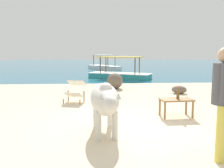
{
  "coord_description": "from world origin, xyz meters",
  "views": [
    {
      "loc": [
        -0.69,
        -4.84,
        1.6
      ],
      "look_at": [
        -0.16,
        3.0,
        0.55
      ],
      "focal_mm": 39.34,
      "sensor_mm": 36.0,
      "label": 1
    }
  ],
  "objects_px": {
    "low_bench_table": "(176,102)",
    "deck_chair_far": "(75,89)",
    "bottle": "(178,94)",
    "boat_teal": "(120,74)",
    "person_standing": "(223,95)",
    "boat_white": "(104,66)",
    "cow": "(105,100)"
  },
  "relations": [
    {
      "from": "person_standing",
      "to": "boat_teal",
      "type": "relative_size",
      "value": 0.43
    },
    {
      "from": "low_bench_table",
      "to": "deck_chair_far",
      "type": "distance_m",
      "value": 3.21
    },
    {
      "from": "bottle",
      "to": "deck_chair_far",
      "type": "xyz_separation_m",
      "value": [
        -2.57,
        1.98,
        -0.17
      ]
    },
    {
      "from": "bottle",
      "to": "person_standing",
      "type": "distance_m",
      "value": 2.36
    },
    {
      "from": "cow",
      "to": "low_bench_table",
      "type": "distance_m",
      "value": 2.1
    },
    {
      "from": "low_bench_table",
      "to": "deck_chair_far",
      "type": "xyz_separation_m",
      "value": [
        -2.54,
        1.95,
        0.02
      ]
    },
    {
      "from": "bottle",
      "to": "boat_teal",
      "type": "xyz_separation_m",
      "value": [
        -0.53,
        8.68,
        -0.31
      ]
    },
    {
      "from": "person_standing",
      "to": "boat_white",
      "type": "height_order",
      "value": "person_standing"
    },
    {
      "from": "bottle",
      "to": "boat_teal",
      "type": "distance_m",
      "value": 8.7
    },
    {
      "from": "bottle",
      "to": "person_standing",
      "type": "xyz_separation_m",
      "value": [
        -0.15,
        -2.32,
        0.39
      ]
    },
    {
      "from": "person_standing",
      "to": "boat_teal",
      "type": "xyz_separation_m",
      "value": [
        -0.37,
        11.0,
        -0.7
      ]
    },
    {
      "from": "cow",
      "to": "boat_teal",
      "type": "bearing_deg",
      "value": 169.38
    },
    {
      "from": "bottle",
      "to": "person_standing",
      "type": "bearing_deg",
      "value": -93.8
    },
    {
      "from": "bottle",
      "to": "cow",
      "type": "bearing_deg",
      "value": -148.36
    },
    {
      "from": "bottle",
      "to": "boat_white",
      "type": "bearing_deg",
      "value": 94.13
    },
    {
      "from": "deck_chair_far",
      "to": "bottle",
      "type": "bearing_deg",
      "value": 66.91
    },
    {
      "from": "cow",
      "to": "deck_chair_far",
      "type": "relative_size",
      "value": 2.05
    },
    {
      "from": "low_bench_table",
      "to": "boat_white",
      "type": "relative_size",
      "value": 0.21
    },
    {
      "from": "person_standing",
      "to": "boat_white",
      "type": "bearing_deg",
      "value": 122.07
    },
    {
      "from": "low_bench_table",
      "to": "boat_teal",
      "type": "bearing_deg",
      "value": 89.57
    },
    {
      "from": "boat_teal",
      "to": "boat_white",
      "type": "xyz_separation_m",
      "value": [
        -0.64,
        7.49,
        0.0
      ]
    },
    {
      "from": "low_bench_table",
      "to": "boat_teal",
      "type": "xyz_separation_m",
      "value": [
        -0.5,
        8.65,
        -0.11
      ]
    },
    {
      "from": "bottle",
      "to": "boat_white",
      "type": "distance_m",
      "value": 16.21
    },
    {
      "from": "person_standing",
      "to": "boat_teal",
      "type": "distance_m",
      "value": 11.03
    },
    {
      "from": "bottle",
      "to": "person_standing",
      "type": "height_order",
      "value": "person_standing"
    },
    {
      "from": "boat_white",
      "to": "cow",
      "type": "bearing_deg",
      "value": 144.19
    },
    {
      "from": "cow",
      "to": "deck_chair_far",
      "type": "xyz_separation_m",
      "value": [
        -0.8,
        3.08,
        -0.28
      ]
    },
    {
      "from": "boat_teal",
      "to": "boat_white",
      "type": "bearing_deg",
      "value": -56.68
    },
    {
      "from": "low_bench_table",
      "to": "person_standing",
      "type": "relative_size",
      "value": 0.49
    },
    {
      "from": "deck_chair_far",
      "to": "cow",
      "type": "bearing_deg",
      "value": 29.04
    },
    {
      "from": "low_bench_table",
      "to": "bottle",
      "type": "distance_m",
      "value": 0.2
    },
    {
      "from": "cow",
      "to": "low_bench_table",
      "type": "height_order",
      "value": "cow"
    }
  ]
}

